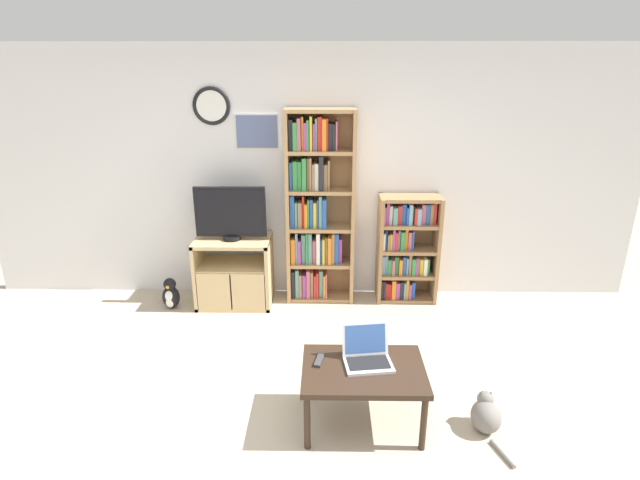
# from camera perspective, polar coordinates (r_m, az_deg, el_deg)

# --- Properties ---
(ground_plane) EXTENTS (18.00, 18.00, 0.00)m
(ground_plane) POSITION_cam_1_polar(r_m,az_deg,el_deg) (3.60, -2.53, -22.41)
(ground_plane) COLOR #BCAD93
(wall_back) EXTENTS (6.86, 0.09, 2.60)m
(wall_back) POSITION_cam_1_polar(r_m,az_deg,el_deg) (5.21, -1.35, 7.40)
(wall_back) COLOR silver
(wall_back) RESTS_ON ground_plane
(tv_stand) EXTENTS (0.77, 0.51, 0.71)m
(tv_stand) POSITION_cam_1_polar(r_m,az_deg,el_deg) (5.27, -9.77, -3.55)
(tv_stand) COLOR tan
(tv_stand) RESTS_ON ground_plane
(television) EXTENTS (0.71, 0.18, 0.55)m
(television) POSITION_cam_1_polar(r_m,az_deg,el_deg) (5.05, -10.20, 3.01)
(television) COLOR black
(television) RESTS_ON tv_stand
(bookshelf_tall) EXTENTS (0.69, 0.30, 2.00)m
(bookshelf_tall) POSITION_cam_1_polar(r_m,az_deg,el_deg) (5.11, -0.49, 3.46)
(bookshelf_tall) COLOR tan
(bookshelf_tall) RESTS_ON ground_plane
(bookshelf_short) EXTENTS (0.62, 0.31, 1.14)m
(bookshelf_short) POSITION_cam_1_polar(r_m,az_deg,el_deg) (5.30, 9.68, -0.97)
(bookshelf_short) COLOR #9E754C
(bookshelf_short) RESTS_ON ground_plane
(coffee_table) EXTENTS (0.84, 0.60, 0.45)m
(coffee_table) POSITION_cam_1_polar(r_m,az_deg,el_deg) (3.55, 4.99, -15.04)
(coffee_table) COLOR #332319
(coffee_table) RESTS_ON ground_plane
(laptop) EXTENTS (0.36, 0.32, 0.25)m
(laptop) POSITION_cam_1_polar(r_m,az_deg,el_deg) (3.56, 5.39, -12.77)
(laptop) COLOR silver
(laptop) RESTS_ON coffee_table
(remote_near_laptop) EXTENTS (0.08, 0.17, 0.02)m
(remote_near_laptop) POSITION_cam_1_polar(r_m,az_deg,el_deg) (3.57, -0.08, -13.56)
(remote_near_laptop) COLOR #38383A
(remote_near_laptop) RESTS_ON coffee_table
(cat) EXTENTS (0.22, 0.50, 0.27)m
(cat) POSITION_cam_1_polar(r_m,az_deg,el_deg) (3.83, 18.45, -18.39)
(cat) COLOR slate
(cat) RESTS_ON ground_plane
(penguin_figurine) EXTENTS (0.18, 0.16, 0.33)m
(penguin_figurine) POSITION_cam_1_polar(r_m,az_deg,el_deg) (5.40, -16.71, -6.00)
(penguin_figurine) COLOR black
(penguin_figurine) RESTS_ON ground_plane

